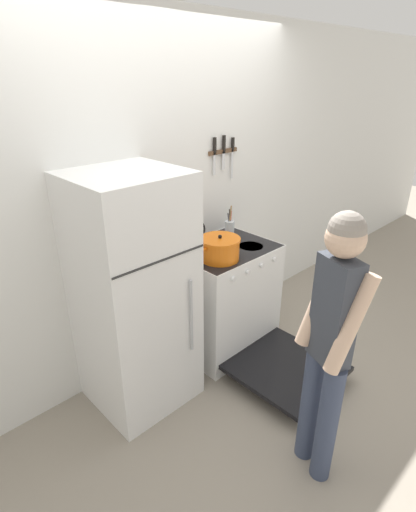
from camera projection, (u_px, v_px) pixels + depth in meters
name	position (u px, v px, depth m)	size (l,w,h in m)	color
ground_plane	(174.00, 341.00, 3.48)	(14.00, 14.00, 0.00)	gray
wall_back	(165.00, 199.00, 2.97)	(10.00, 0.06, 2.55)	silver
refrigerator	(135.00, 296.00, 2.60)	(0.66, 0.64, 1.62)	white
stove_range	(227.00, 300.00, 3.26)	(0.78, 1.32, 0.90)	white
dutch_oven_pot	(220.00, 249.00, 2.88)	(0.34, 0.30, 0.19)	orange
tea_kettle	(198.00, 241.00, 3.05)	(0.24, 0.19, 0.22)	silver
utensil_jar	(230.00, 228.00, 3.27)	(0.08, 0.08, 0.27)	silver
person	(330.00, 339.00, 2.02)	(0.33, 0.38, 1.58)	#38425B
wall_knife_strip	(223.00, 150.00, 3.18)	(0.31, 0.03, 0.36)	brown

